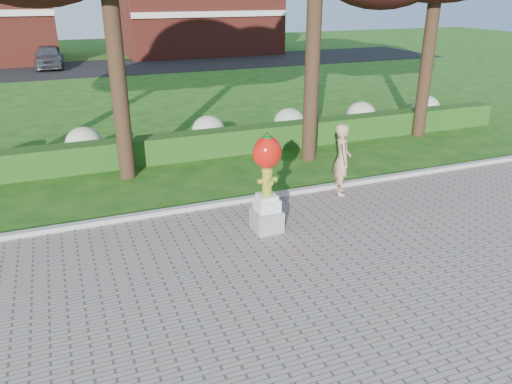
% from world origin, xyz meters
% --- Properties ---
extents(ground, '(100.00, 100.00, 0.00)m').
position_xyz_m(ground, '(0.00, 0.00, 0.00)').
color(ground, '#164A12').
rests_on(ground, ground).
extents(curb, '(40.00, 0.18, 0.15)m').
position_xyz_m(curb, '(0.00, 3.00, 0.07)').
color(curb, '#ADADA5').
rests_on(curb, ground).
extents(lawn_hedge, '(24.00, 0.70, 0.80)m').
position_xyz_m(lawn_hedge, '(0.00, 7.00, 0.40)').
color(lawn_hedge, '#1D4212').
rests_on(lawn_hedge, ground).
extents(hydrangea_row, '(20.10, 1.10, 0.99)m').
position_xyz_m(hydrangea_row, '(0.57, 8.00, 0.55)').
color(hydrangea_row, '#9EA981').
rests_on(hydrangea_row, ground).
extents(street, '(50.00, 8.00, 0.02)m').
position_xyz_m(street, '(0.00, 28.00, 0.01)').
color(street, black).
rests_on(street, ground).
extents(building_right, '(12.00, 8.00, 6.40)m').
position_xyz_m(building_right, '(8.00, 34.00, 3.20)').
color(building_right, maroon).
rests_on(building_right, ground).
extents(hydrant_sculpture, '(0.64, 0.59, 2.19)m').
position_xyz_m(hydrant_sculpture, '(0.33, 1.35, 1.20)').
color(hydrant_sculpture, gray).
rests_on(hydrant_sculpture, walkway).
extents(woman, '(0.65, 0.79, 1.84)m').
position_xyz_m(woman, '(2.92, 2.60, 0.96)').
color(woman, tan).
rests_on(woman, walkway).
extents(parked_car, '(1.89, 4.43, 1.49)m').
position_xyz_m(parked_car, '(-3.75, 29.14, 0.77)').
color(parked_car, '#414448').
rests_on(parked_car, street).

